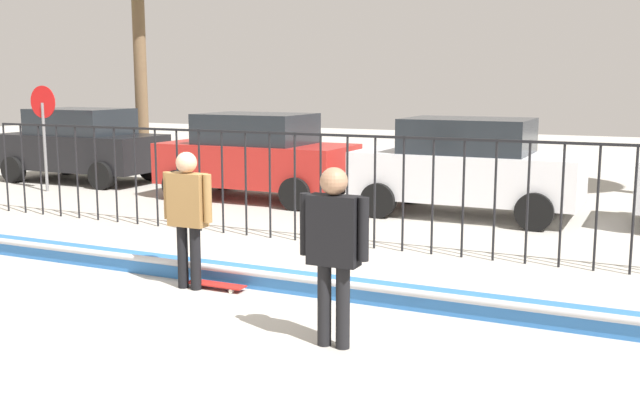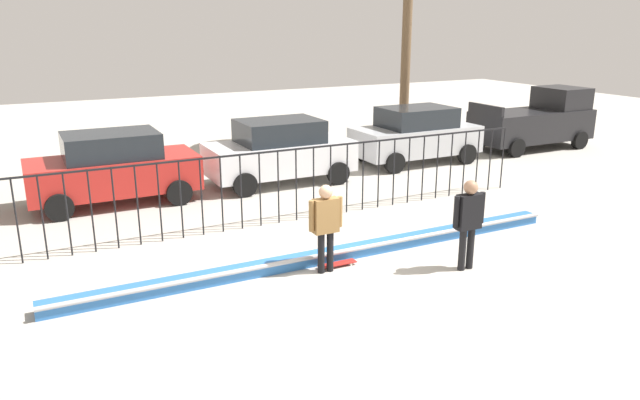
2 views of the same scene
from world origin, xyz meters
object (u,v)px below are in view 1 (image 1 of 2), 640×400
(skateboarder, at_px, (188,207))
(parked_car_red, at_px, (256,156))
(parked_car_black, at_px, (82,144))
(parked_car_white, at_px, (467,166))
(skateboard, at_px, (216,285))
(camera_operator, at_px, (334,241))
(stop_sign, at_px, (44,123))

(skateboarder, bearing_deg, parked_car_red, 105.93)
(skateboarder, xyz_separation_m, parked_car_black, (-8.45, 7.23, -0.07))
(parked_car_white, bearing_deg, skateboard, -107.94)
(camera_operator, distance_m, stop_sign, 12.42)
(stop_sign, bearing_deg, parked_car_white, 6.18)
(skateboard, distance_m, parked_car_black, 11.33)
(camera_operator, distance_m, parked_car_black, 13.77)
(camera_operator, distance_m, parked_car_red, 9.43)
(camera_operator, bearing_deg, parked_car_black, -37.33)
(skateboard, bearing_deg, parked_car_white, 80.35)
(skateboard, height_order, parked_car_red, parked_car_red)
(parked_car_black, bearing_deg, skateboard, -39.76)
(skateboard, relative_size, camera_operator, 0.45)
(skateboard, xyz_separation_m, parked_car_red, (-3.18, 6.52, 0.91))
(camera_operator, xyz_separation_m, parked_car_white, (-0.63, 7.70, -0.11))
(skateboard, relative_size, parked_car_black, 0.19)
(skateboarder, height_order, parked_car_black, parked_car_black)
(parked_car_red, distance_m, stop_sign, 5.28)
(skateboarder, bearing_deg, parked_car_white, 66.68)
(skateboard, relative_size, parked_car_white, 0.19)
(skateboarder, height_order, skateboard, skateboarder)
(camera_operator, height_order, parked_car_black, parked_car_black)
(parked_car_white, bearing_deg, parked_car_black, 172.03)
(parked_car_white, bearing_deg, parked_car_red, 175.00)
(camera_operator, distance_m, parked_car_white, 7.73)
(parked_car_red, bearing_deg, parked_car_white, 2.60)
(camera_operator, relative_size, parked_car_black, 0.42)
(camera_operator, xyz_separation_m, parked_car_black, (-10.96, 8.34, -0.11))
(stop_sign, bearing_deg, parked_car_black, 105.33)
(camera_operator, relative_size, parked_car_red, 0.42)
(skateboard, bearing_deg, stop_sign, 150.82)
(skateboard, distance_m, stop_sign, 10.03)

